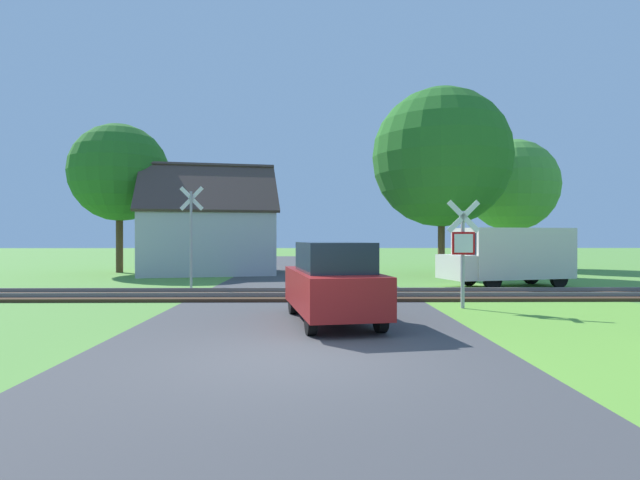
{
  "coord_description": "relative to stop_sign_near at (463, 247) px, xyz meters",
  "views": [
    {
      "loc": [
        0.28,
        -7.73,
        1.89
      ],
      "look_at": [
        0.5,
        9.03,
        1.8
      ],
      "focal_mm": 28.0,
      "sensor_mm": 36.0,
      "label": 1
    }
  ],
  "objects": [
    {
      "name": "tree_right",
      "position": [
        2.33,
        11.27,
        4.17
      ],
      "size": [
        6.8,
        6.8,
        9.21
      ],
      "color": "#513823",
      "rests_on": "ground"
    },
    {
      "name": "mail_truck",
      "position": [
        3.49,
        5.73,
        -0.4
      ],
      "size": [
        5.21,
        3.03,
        2.24
      ],
      "rotation": [
        0.0,
        0.0,
        1.83
      ],
      "color": "silver",
      "rests_on": "ground"
    },
    {
      "name": "tree_far",
      "position": [
        8.11,
        17.0,
        3.41
      ],
      "size": [
        5.54,
        5.54,
        7.82
      ],
      "color": "#513823",
      "rests_on": "ground"
    },
    {
      "name": "ground_plane",
      "position": [
        -4.25,
        -5.42,
        -1.63
      ],
      "size": [
        160.0,
        160.0,
        0.0
      ],
      "primitive_type": "plane",
      "color": "#5B933D"
    },
    {
      "name": "road_asphalt",
      "position": [
        -4.25,
        -3.42,
        -1.63
      ],
      "size": [
        7.03,
        80.0,
        0.01
      ],
      "primitive_type": "cube",
      "color": "#424244",
      "rests_on": "ground"
    },
    {
      "name": "parked_car",
      "position": [
        -3.55,
        -2.13,
        -0.74
      ],
      "size": [
        2.28,
        4.22,
        1.78
      ],
      "rotation": [
        0.0,
        0.0,
        0.17
      ],
      "color": "maroon",
      "rests_on": "ground"
    },
    {
      "name": "stop_sign_near",
      "position": [
        0.0,
        0.0,
        0.0
      ],
      "size": [
        0.88,
        0.15,
        2.88
      ],
      "rotation": [
        0.0,
        0.0,
        3.13
      ],
      "color": "#9E9EA5",
      "rests_on": "ground"
    },
    {
      "name": "crossing_sign_far",
      "position": [
        -8.35,
        4.77,
        0.5
      ],
      "size": [
        0.88,
        0.15,
        3.73
      ],
      "rotation": [
        0.0,
        0.0,
        -0.07
      ],
      "color": "#9E9EA5",
      "rests_on": "ground"
    },
    {
      "name": "house",
      "position": [
        -9.47,
        13.09,
        0.2
      ],
      "size": [
        7.82,
        6.93,
        5.79
      ],
      "rotation": [
        0.0,
        0.0,
        0.19
      ],
      "color": "#B7B7BC",
      "rests_on": "ground"
    },
    {
      "name": "tree_left",
      "position": [
        -14.39,
        13.76,
        3.72
      ],
      "size": [
        5.2,
        5.2,
        7.96
      ],
      "color": "#513823",
      "rests_on": "ground"
    },
    {
      "name": "rail_track",
      "position": [
        -4.25,
        2.61,
        -1.58
      ],
      "size": [
        60.0,
        2.6,
        0.22
      ],
      "color": "#422D1E",
      "rests_on": "ground"
    }
  ]
}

